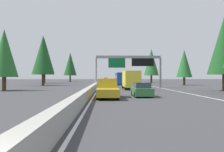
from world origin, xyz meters
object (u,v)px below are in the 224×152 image
Objects in this scene: conifer_right_mid at (184,64)px; conifer_right_far at (151,62)px; box_truck_mid_right at (131,79)px; sedan_mid_center at (142,90)px; sedan_mid_left at (120,80)px; minivan_distant_a at (106,79)px; conifer_left_foreground at (4,53)px; bus_near_center at (121,78)px; sedan_far_left at (115,80)px; pickup_near_right at (108,88)px; conifer_right_near at (224,45)px; conifer_left_far at (70,64)px; conifer_left_near at (43,55)px; conifer_left_mid at (44,56)px; sedan_distant_b at (107,84)px; sign_gantry_overhead at (129,62)px.

conifer_right_mid is 23.07m from conifer_right_far.
sedan_mid_center is at bearing 178.25° from box_truck_mid_right.
conifer_right_mid reaches higher than sedan_mid_left.
sedan_mid_center is 0.88× the size of minivan_distant_a.
conifer_left_foreground reaches higher than minivan_distant_a.
bus_near_center is 16.38m from conifer_right_mid.
conifer_right_mid is at bearing -158.90° from sedan_far_left.
pickup_near_right is 38.84m from bus_near_center.
sedan_mid_center is 0.79× the size of pickup_near_right.
conifer_left_far reaches higher than conifer_right_near.
conifer_right_near is (-85.59, -16.98, 5.68)m from minivan_distant_a.
conifer_right_near is (-87.72, -9.58, 5.94)m from sedan_mid_left.
box_truck_mid_right is 19.85m from conifer_left_foreground.
conifer_left_near is at bearing -0.38° from conifer_left_foreground.
conifer_right_far is (41.51, -11.64, 5.50)m from box_truck_mid_right.
bus_near_center is at bearing 0.35° from box_truck_mid_right.
box_truck_mid_right is at bearing -132.66° from conifer_left_near.
conifer_left_mid is (-20.10, 24.07, 8.30)m from sedan_far_left.
sedan_distant_b is 21.65m from conifer_left_near.
pickup_near_right is at bearing 168.67° from sign_gantry_overhead.
sedan_mid_left is 52.51m from conifer_left_mid.
bus_near_center reaches higher than minivan_distant_a.
sedan_mid_left is at bearing -2.34° from sedan_mid_center.
conifer_left_mid is at bearing 36.77° from sign_gantry_overhead.
conifer_left_foreground reaches higher than bus_near_center.
sedan_mid_left is at bearing -4.35° from pickup_near_right.
box_truck_mid_right is 0.93× the size of conifer_left_foreground.
conifer_right_near is 1.24× the size of conifer_right_mid.
conifer_right_far reaches higher than conifer_left_foreground.
conifer_left_foreground reaches higher than box_truck_mid_right.
pickup_near_right reaches higher than sedan_far_left.
box_truck_mid_right is 0.73× the size of conifer_right_far.
conifer_right_far is at bearing -15.67° from box_truck_mid_right.
conifer_left_mid reaches higher than conifer_left_foreground.
sedan_mid_center is 97.17m from sedan_mid_left.
conifer_right_mid is (34.75, -19.32, 4.43)m from pickup_near_right.
conifer_right_far is (-41.02, -8.12, 6.42)m from sedan_mid_left.
minivan_distant_a is 77.02m from sedan_distant_b.
sedan_mid_center is at bearing -156.00° from conifer_left_mid.
box_truck_mid_right is 0.71× the size of conifer_left_near.
box_truck_mid_right reaches higher than sedan_mid_left.
bus_near_center is (37.25, -0.31, 1.03)m from sedan_mid_center.
conifer_left_foreground is 21.21m from conifer_left_near.
pickup_near_right is 59.86m from conifer_right_far.
conifer_left_far is at bearing 14.79° from sedan_distant_b.
sedan_mid_center is 77.23m from conifer_left_far.
sedan_far_left is 21.83m from conifer_right_far.
conifer_left_near is (22.67, 32.07, 0.63)m from conifer_right_near.
conifer_left_foreground is at bearing 179.81° from conifer_left_far.
conifer_left_far is (21.45, -5.25, -1.54)m from conifer_left_mid.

